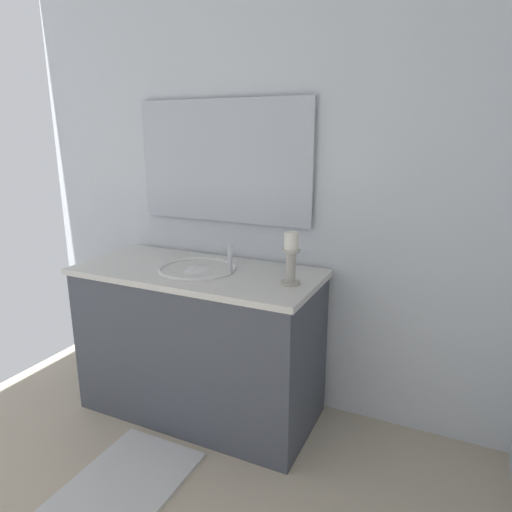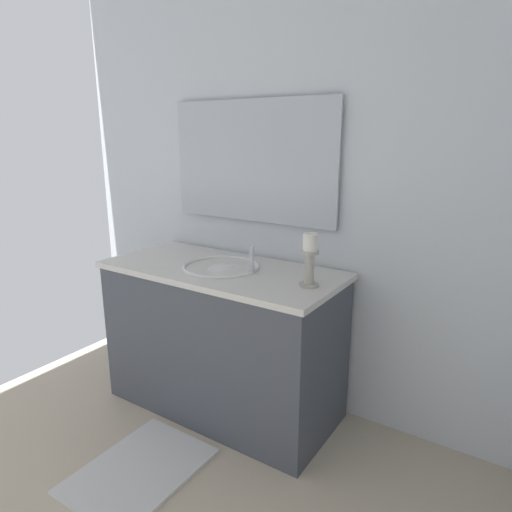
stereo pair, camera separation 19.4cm
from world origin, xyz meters
name	(u,v)px [view 1 (the left image)]	position (x,y,z in m)	size (l,w,h in m)	color
wall_left	(250,180)	(-1.38, 0.00, 1.23)	(0.04, 2.77, 2.45)	silver
vanity_cabinet	(200,341)	(-1.05, -0.14, 0.40)	(0.58, 1.26, 0.80)	#474C56
sink_basin	(198,276)	(-1.05, -0.14, 0.76)	(0.40, 0.40, 0.24)	white
mirror	(222,162)	(-1.33, -0.14, 1.32)	(0.02, 1.01, 0.64)	silver
candle_holder_tall	(291,257)	(-1.03, 0.37, 0.93)	(0.09, 0.09, 0.24)	#B7B2A5
bath_mat	(125,483)	(-0.43, -0.14, 0.01)	(0.60, 0.44, 0.02)	silver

